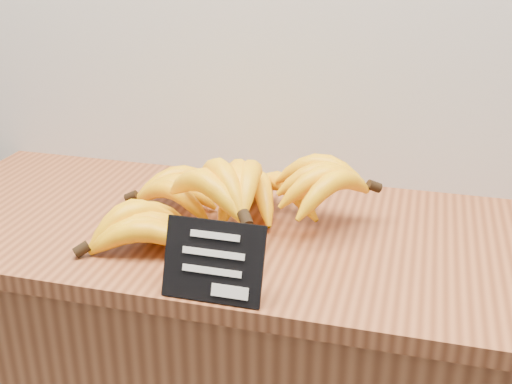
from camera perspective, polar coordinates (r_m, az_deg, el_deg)
The scene contains 3 objects.
counter_top at distance 1.17m, azimuth 0.64°, elevation -3.81°, with size 1.35×0.54×0.03m, color brown.
chalkboard_sign at distance 0.94m, azimuth -3.82°, elevation -6.18°, with size 0.15×0.01×0.12m, color black.
banana_pile at distance 1.15m, azimuth -2.44°, elevation -0.27°, with size 0.50×0.36×0.13m.
Camera 1 is at (0.07, 1.74, 1.44)m, focal length 45.00 mm.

